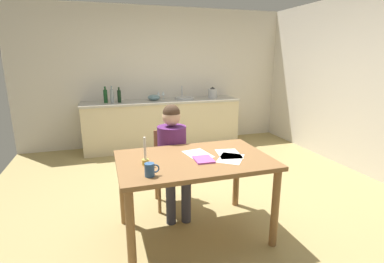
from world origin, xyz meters
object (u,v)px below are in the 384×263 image
object	(u,v)px
stovetop_kettle	(212,93)
wine_glass_near_sink	(163,93)
book_magazine	(204,159)
bottle_vinegar	(112,96)
dining_table	(194,169)
mixing_bowl	(154,97)
wine_glass_by_kettle	(158,94)
person_seated	(173,152)
chair_at_table	(171,164)
coffee_mug	(150,170)
candlestick	(145,157)
bottle_oil	(105,96)
sink_unit	(184,98)
bottle_wine_red	(119,96)

from	to	relation	value
stovetop_kettle	wine_glass_near_sink	distance (m)	0.97
book_magazine	bottle_vinegar	size ratio (longest dim) A/B	0.67
dining_table	wine_glass_near_sink	xyz separation A→B (m)	(0.37, 3.07, 0.33)
bottle_vinegar	mixing_bowl	distance (m)	0.77
wine_glass_by_kettle	person_seated	bearing A→B (deg)	-97.68
chair_at_table	wine_glass_by_kettle	bearing A→B (deg)	82.09
coffee_mug	stovetop_kettle	xyz separation A→B (m)	(1.78, 3.21, 0.16)
person_seated	candlestick	size ratio (longest dim) A/B	4.80
stovetop_kettle	wine_glass_by_kettle	size ratio (longest dim) A/B	1.43
person_seated	mixing_bowl	xyz separation A→B (m)	(0.23, 2.43, 0.27)
book_magazine	bottle_vinegar	bearing A→B (deg)	105.04
person_seated	wine_glass_by_kettle	world-z (taller)	person_seated
book_magazine	wine_glass_by_kettle	size ratio (longest dim) A/B	1.31
person_seated	stovetop_kettle	xyz separation A→B (m)	(1.39, 2.37, 0.32)
bottle_oil	bottle_vinegar	distance (m)	0.13
person_seated	coffee_mug	bearing A→B (deg)	-114.78
wine_glass_near_sink	coffee_mug	bearing A→B (deg)	-103.76
chair_at_table	wine_glass_near_sink	xyz separation A→B (m)	(0.42, 2.37, 0.53)
wine_glass_near_sink	wine_glass_by_kettle	xyz separation A→B (m)	(-0.09, 0.00, 0.00)
bottle_vinegar	book_magazine	bearing A→B (deg)	-77.31
candlestick	bottle_vinegar	size ratio (longest dim) A/B	0.83
dining_table	bottle_oil	bearing A→B (deg)	103.54
coffee_mug	bottle_oil	bearing A→B (deg)	94.38
sink_unit	wine_glass_near_sink	distance (m)	0.41
candlestick	bottle_oil	xyz separation A→B (m)	(-0.25, 2.96, 0.17)
mixing_bowl	candlestick	bearing A→B (deg)	-101.61
sink_unit	bottle_wine_red	size ratio (longest dim) A/B	1.33
candlestick	stovetop_kettle	world-z (taller)	stovetop_kettle
wine_glass_near_sink	stovetop_kettle	bearing A→B (deg)	-8.94
person_seated	book_magazine	bearing A→B (deg)	-78.24
chair_at_table	wine_glass_by_kettle	xyz separation A→B (m)	(0.33, 2.37, 0.53)
coffee_mug	wine_glass_near_sink	size ratio (longest dim) A/B	0.77
coffee_mug	bottle_oil	world-z (taller)	bottle_oil
dining_table	mixing_bowl	xyz separation A→B (m)	(0.16, 2.97, 0.27)
chair_at_table	wine_glass_near_sink	size ratio (longest dim) A/B	5.60
bottle_vinegar	bottle_wine_red	size ratio (longest dim) A/B	1.11
chair_at_table	stovetop_kettle	distance (m)	2.67
dining_table	chair_at_table	distance (m)	0.72
wine_glass_by_kettle	candlestick	bearing A→B (deg)	-103.15
bottle_oil	mixing_bowl	world-z (taller)	bottle_oil
mixing_bowl	bottle_oil	bearing A→B (deg)	-176.32
sink_unit	wine_glass_by_kettle	world-z (taller)	sink_unit
stovetop_kettle	person_seated	bearing A→B (deg)	-120.35
book_magazine	stovetop_kettle	xyz separation A→B (m)	(1.26, 3.00, 0.21)
chair_at_table	mixing_bowl	size ratio (longest dim) A/B	3.78
dining_table	mixing_bowl	world-z (taller)	mixing_bowl
chair_at_table	wine_glass_by_kettle	world-z (taller)	wine_glass_by_kettle
book_magazine	person_seated	bearing A→B (deg)	104.11
sink_unit	bottle_wine_red	distance (m)	1.22
coffee_mug	book_magazine	world-z (taller)	coffee_mug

